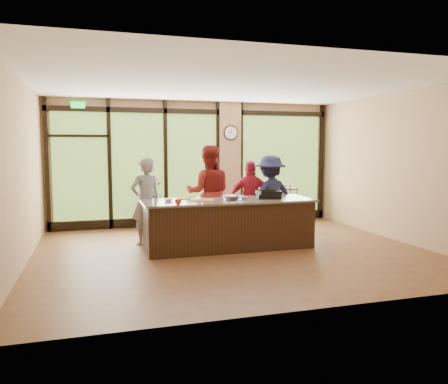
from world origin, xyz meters
TOP-DOWN VIEW (x-y plane):
  - floor at (0.00, 0.00)m, footprint 7.00×7.00m
  - ceiling at (0.00, 0.00)m, footprint 7.00×7.00m
  - back_wall at (0.00, 3.00)m, footprint 7.00×0.00m
  - left_wall at (-3.50, 0.00)m, footprint 0.00×6.00m
  - right_wall at (3.50, 0.00)m, footprint 0.00×6.00m
  - window_wall at (0.16, 2.95)m, footprint 6.90×0.12m
  - island_base at (0.00, 0.30)m, footprint 3.10×1.00m
  - countertop at (0.00, 0.30)m, footprint 3.20×1.10m
  - wall_clock at (0.85, 2.87)m, footprint 0.36×0.04m
  - cook_left at (-1.45, 1.02)m, footprint 0.72×0.58m
  - cook_midleft at (-0.17, 1.11)m, footprint 1.09×0.93m
  - cook_midright at (0.75, 1.11)m, footprint 1.01×0.63m
  - cook_right at (1.15, 1.04)m, footprint 1.23×0.86m
  - roasting_pan at (0.79, 0.26)m, footprint 0.49×0.42m
  - mixing_bowl at (0.06, 0.29)m, footprint 0.39×0.39m
  - cutting_board_left at (-0.72, 0.66)m, footprint 0.43×0.35m
  - cutting_board_center at (-0.50, 0.35)m, footprint 0.51×0.45m
  - cutting_board_right at (0.90, 0.55)m, footprint 0.45×0.39m
  - prep_bowl_near at (-1.12, 0.34)m, footprint 0.16×0.16m
  - prep_bowl_mid at (0.32, 0.33)m, footprint 0.16×0.16m
  - prep_bowl_far at (0.74, 0.55)m, footprint 0.13×0.13m
  - red_ramekin at (-1.03, -0.10)m, footprint 0.12×0.12m
  - flower_stand at (-1.15, 2.70)m, footprint 0.50×0.50m
  - flower_vase at (-1.15, 2.70)m, footprint 0.34×0.34m
  - bar_cart at (2.08, 2.51)m, footprint 0.77×0.53m

SIDE VIEW (x-z plane):
  - floor at x=0.00m, z-range 0.00..0.00m
  - flower_stand at x=-1.15m, z-range 0.00..0.79m
  - island_base at x=0.00m, z-range 0.00..0.88m
  - bar_cart at x=2.08m, z-range 0.10..1.07m
  - cook_midright at x=0.75m, z-range 0.00..1.61m
  - cook_left at x=-1.45m, z-range 0.00..1.71m
  - cook_right at x=1.15m, z-range 0.00..1.73m
  - countertop at x=0.00m, z-range 0.88..0.92m
  - cutting_board_right at x=0.90m, z-range 0.92..0.93m
  - cutting_board_left at x=-0.72m, z-range 0.92..0.93m
  - cutting_board_center at x=-0.50m, z-range 0.92..0.93m
  - flower_vase at x=-1.15m, z-range 0.79..1.08m
  - prep_bowl_far at x=0.74m, z-range 0.92..0.95m
  - prep_bowl_mid at x=0.32m, z-range 0.92..0.96m
  - prep_bowl_near at x=-1.12m, z-range 0.92..0.97m
  - roasting_pan at x=0.79m, z-range 0.92..1.00m
  - mixing_bowl at x=0.06m, z-range 0.92..1.00m
  - red_ramekin at x=-1.03m, z-range 0.92..1.01m
  - cook_midleft at x=-0.17m, z-range 0.00..1.94m
  - window_wall at x=0.16m, z-range -0.11..2.89m
  - back_wall at x=0.00m, z-range -2.00..5.00m
  - left_wall at x=-3.50m, z-range -1.50..4.50m
  - right_wall at x=3.50m, z-range -1.50..4.50m
  - wall_clock at x=0.85m, z-range 2.07..2.43m
  - ceiling at x=0.00m, z-range 3.00..3.00m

